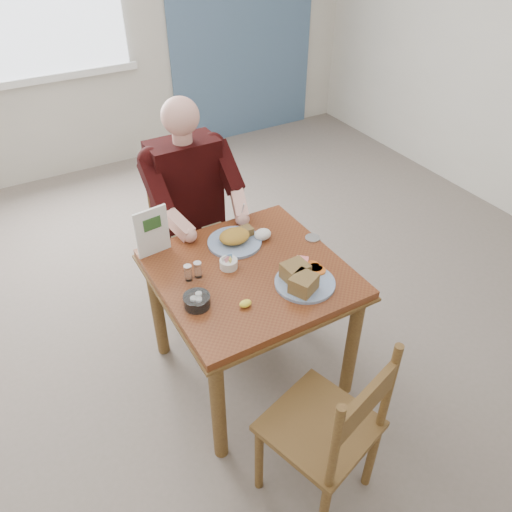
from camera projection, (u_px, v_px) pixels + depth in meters
floor at (251, 369)px, 2.94m from camera, size 6.00×6.00×0.00m
wall_back at (73, 13)px, 4.15m from camera, size 5.50×0.00×5.50m
lemon_wedge at (245, 304)px, 2.26m from camera, size 0.07×0.05×0.03m
napkin at (263, 234)px, 2.67m from camera, size 0.12×0.11×0.06m
metal_dish at (313, 238)px, 2.69m from camera, size 0.10×0.10×0.01m
table at (250, 287)px, 2.55m from camera, size 0.92×0.92×0.75m
chair_far at (189, 235)px, 3.19m from camera, size 0.42×0.42×0.95m
chair_near at (329, 431)px, 2.07m from camera, size 0.52×0.52×0.95m
diner at (191, 196)px, 2.93m from camera, size 0.53×0.56×1.39m
near_plate at (302, 279)px, 2.37m from camera, size 0.37×0.37×0.10m
far_plate at (235, 238)px, 2.64m from camera, size 0.30×0.30×0.08m
caddy at (229, 264)px, 2.48m from camera, size 0.11×0.11×0.07m
shakers at (193, 271)px, 2.40m from camera, size 0.09×0.04×0.09m
creamer at (197, 301)px, 2.25m from camera, size 0.14×0.14×0.06m
menu at (152, 231)px, 2.51m from camera, size 0.18×0.03×0.26m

